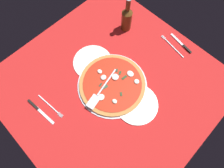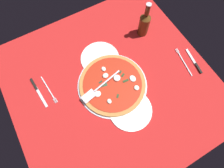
% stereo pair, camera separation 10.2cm
% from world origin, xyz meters
% --- Properties ---
extents(ground_plane, '(1.14, 1.14, 0.01)m').
position_xyz_m(ground_plane, '(0.00, 0.00, -0.00)').
color(ground_plane, '#B41D1C').
extents(checker_pattern, '(1.14, 1.14, 0.00)m').
position_xyz_m(checker_pattern, '(0.00, 0.00, 0.00)').
color(checker_pattern, silver).
rests_on(checker_pattern, ground_plane).
extents(pizza_pan, '(0.40, 0.40, 0.01)m').
position_xyz_m(pizza_pan, '(-0.01, 0.00, 0.01)').
color(pizza_pan, silver).
rests_on(pizza_pan, ground_plane).
extents(dinner_plate_left, '(0.24, 0.24, 0.01)m').
position_xyz_m(dinner_plate_left, '(-0.19, -0.01, 0.01)').
color(dinner_plate_left, white).
rests_on(dinner_plate_left, ground_plane).
extents(dinner_plate_right, '(0.24, 0.24, 0.01)m').
position_xyz_m(dinner_plate_right, '(0.17, -0.02, 0.01)').
color(dinner_plate_right, white).
rests_on(dinner_plate_right, ground_plane).
extents(pizza, '(0.38, 0.38, 0.03)m').
position_xyz_m(pizza, '(-0.01, 0.00, 0.02)').
color(pizza, '#BA793B').
rests_on(pizza, pizza_pan).
extents(pizza_server, '(0.08, 0.26, 0.01)m').
position_xyz_m(pizza_server, '(-0.00, 0.07, 0.04)').
color(pizza_server, silver).
rests_on(pizza_server, pizza).
extents(place_setting_near, '(0.22, 0.16, 0.01)m').
position_xyz_m(place_setting_near, '(-0.12, -0.48, 0.00)').
color(place_setting_near, white).
rests_on(place_setting_near, ground_plane).
extents(place_setting_far, '(0.21, 0.14, 0.01)m').
position_xyz_m(place_setting_far, '(0.15, 0.36, 0.00)').
color(place_setting_far, white).
rests_on(place_setting_far, ground_plane).
extents(beer_bottle, '(0.07, 0.07, 0.24)m').
position_xyz_m(beer_bottle, '(0.21, -0.35, 0.09)').
color(beer_bottle, '#5B3716').
rests_on(beer_bottle, ground_plane).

